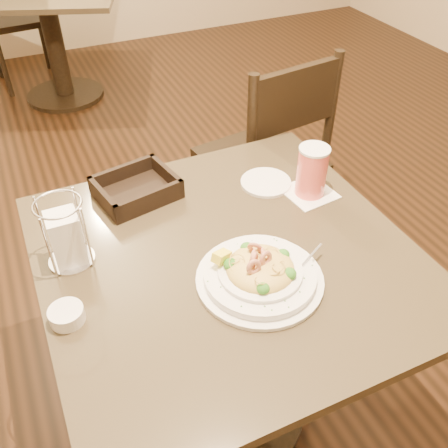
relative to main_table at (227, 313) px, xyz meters
name	(u,v)px	position (x,y,z in m)	size (l,w,h in m)	color
ground	(226,407)	(0.00, 0.00, -0.49)	(7.00, 7.00, 0.00)	black
main_table	(227,313)	(0.00, 0.00, 0.00)	(0.90, 0.90, 0.72)	black
background_table	(51,25)	(-0.04, 2.62, 0.00)	(1.16, 1.16, 0.72)	black
dining_chair_near	(268,156)	(0.48, 0.66, 0.00)	(0.48, 0.48, 0.93)	black
dining_chair_far	(16,14)	(-0.21, 2.93, 0.00)	(0.46, 0.46, 0.93)	black
pasta_bowl	(260,273)	(0.03, -0.12, 0.25)	(0.33, 0.30, 0.10)	white
drink_glass	(312,172)	(0.32, 0.13, 0.30)	(0.15, 0.15, 0.15)	white
bread_basket	(137,190)	(-0.13, 0.32, 0.25)	(0.24, 0.21, 0.06)	black
napkin_caddy	(66,237)	(-0.35, 0.14, 0.30)	(0.11, 0.11, 0.18)	silver
side_plate	(266,182)	(0.23, 0.22, 0.23)	(0.15, 0.15, 0.01)	white
butter_ramekin	(67,315)	(-0.40, -0.05, 0.24)	(0.08, 0.08, 0.03)	white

